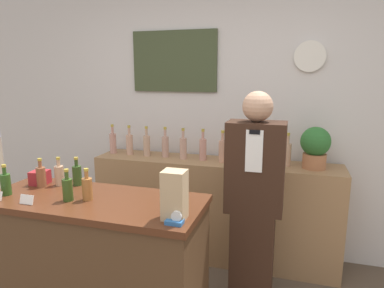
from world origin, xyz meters
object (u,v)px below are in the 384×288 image
Objects in this scene: potted_plant at (315,146)px; tape_dispenser at (175,220)px; paper_bag at (175,195)px; shopkeeper at (254,203)px.

potted_plant reaches higher than tape_dispenser.
paper_bag is 2.93× the size of tape_dispenser.
shopkeeper is at bearing 69.44° from tape_dispenser.
tape_dispenser is at bearing -68.38° from paper_bag.
potted_plant reaches higher than paper_bag.
shopkeeper is at bearing 66.41° from paper_bag.
potted_plant is 1.33× the size of paper_bag.
potted_plant is at bearing 53.91° from shopkeeper.
potted_plant is 1.59m from tape_dispenser.
shopkeeper is at bearing -126.09° from potted_plant.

